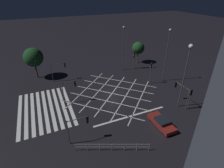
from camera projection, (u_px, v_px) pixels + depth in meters
The scene contains 17 objects.
ground_plane at pixel (112, 93), 30.83m from camera, with size 200.00×200.00×0.00m, color black.
road_markings at pixel (68, 104), 27.88m from camera, with size 17.07×23.62×0.01m.
traffic_light_ne_cross at pixel (190, 95), 25.80m from camera, with size 0.36×0.39×3.46m.
traffic_light_ne_main at pixel (180, 89), 26.91m from camera, with size 3.11×0.36×3.52m.
traffic_light_sw_cross at pixel (59, 68), 34.00m from camera, with size 0.36×2.88×3.70m.
traffic_light_se_cross at pixel (79, 124), 20.09m from camera, with size 0.36×2.60×3.52m.
traffic_light_nw_cross at pixel (134, 58), 39.17m from camera, with size 0.36×0.39×3.70m.
traffic_light_median_north at pixel (151, 69), 32.63m from camera, with size 0.36×0.39×4.29m.
traffic_light_median_south at pixel (70, 87), 27.22m from camera, with size 0.36×2.23×3.82m.
traffic_light_nw_main at pixel (135, 55), 39.04m from camera, with size 0.39×0.36×4.39m.
street_lamp_east at pixel (123, 44), 36.94m from camera, with size 0.41×0.41×9.62m.
street_lamp_west at pixel (167, 50), 32.10m from camera, with size 0.42×0.42×10.16m.
street_lamp_far at pixel (187, 62), 23.93m from camera, with size 0.60×0.60×9.94m.
street_tree_near at pixel (33, 57), 34.23m from camera, with size 3.76×3.76×6.31m.
street_tree_far at pixel (138, 48), 41.82m from camera, with size 2.94×2.94×5.22m.
waiting_car at pixel (162, 122), 23.32m from camera, with size 4.27×1.73×1.18m.
pedestrian_railing at pixel (112, 146), 19.65m from camera, with size 3.38×7.78×1.05m.
Camera 1 is at (24.08, -10.39, 16.29)m, focal length 28.00 mm.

